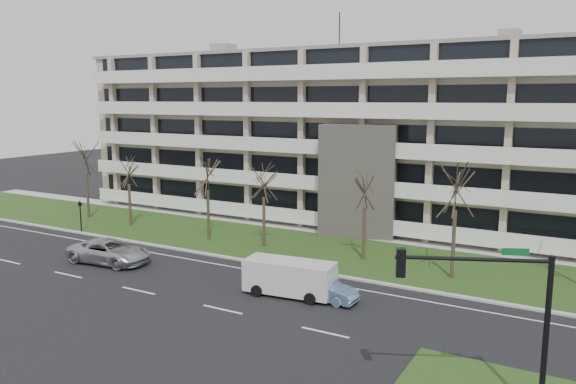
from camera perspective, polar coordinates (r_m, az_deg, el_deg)
The scene contains 17 objects.
ground at distance 30.47m, azimuth -6.66°, elevation -11.77°, with size 160.00×160.00×0.00m, color black.
grass_verge at distance 41.13m, azimuth 4.09°, elevation -6.02°, with size 90.00×10.00×0.06m, color #274316.
curb at distance 36.84m, azimuth 0.73°, elevation -7.81°, with size 90.00×0.35×0.12m, color #B2B2AD.
sidewalk at distance 46.00m, azimuth 7.03°, elevation -4.38°, with size 90.00×2.00×0.08m, color #B2B2AD.
lane_edge_line at distance 35.61m, azimuth -0.44°, elevation -8.52°, with size 90.00×0.12×0.01m, color white.
apartment_building at distance 51.17m, azimuth 10.13°, elevation 5.54°, with size 60.50×15.10×18.75m.
silver_pickup at distance 39.97m, azimuth -17.66°, elevation -5.77°, with size 2.66×5.78×1.61m, color #B8BBC0.
blue_sedan at distance 31.40m, azimuth 3.59°, elevation -9.81°, with size 1.37×3.93×1.29m, color #77A9CE.
white_van at distance 31.96m, azimuth 0.27°, elevation -8.42°, with size 5.30×2.53×1.99m.
traffic_signal at distance 20.63m, azimuth 20.26°, elevation -11.14°, with size 4.90×2.32×6.12m.
pedestrian_signal at distance 49.67m, azimuth -20.35°, elevation -1.93°, with size 0.26×0.22×2.64m.
tree_0 at distance 54.85m, azimuth -19.90°, elevation 3.45°, with size 3.71×3.71×7.43m.
tree_1 at distance 50.20m, azimuth -15.94°, elevation 2.35°, with size 3.28×3.28×6.55m.
tree_2 at distance 43.51m, azimuth -8.21°, elevation 2.18°, with size 3.57×3.57×7.14m.
tree_3 at distance 41.28m, azimuth -2.49°, elevation 1.46°, with size 3.38×3.38×6.76m.
tree_4 at distance 38.18m, azimuth 7.83°, elevation 0.56°, with size 3.31×3.31×6.63m.
tree_5 at distance 35.27m, azimuth 16.74°, elevation 0.84°, with size 3.83×3.83×7.66m.
Camera 1 is at (16.85, -22.87, 11.03)m, focal length 35.00 mm.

